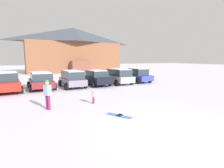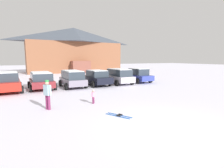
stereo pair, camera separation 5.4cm
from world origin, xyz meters
name	(u,v)px [view 2 (the right image)]	position (x,y,z in m)	size (l,w,h in m)	color
ground	(167,126)	(0.00, 0.00, 0.00)	(160.00, 160.00, 0.00)	white
ski_lodge	(74,50)	(4.27, 32.67, 4.74)	(19.91, 9.46, 9.32)	brown
parked_red_sedan	(7,82)	(-6.74, 11.84, 0.87)	(2.50, 4.50, 1.75)	red
parked_maroon_van	(41,80)	(-4.02, 12.13, 0.87)	(2.38, 4.10, 1.60)	maroon
parked_grey_wagon	(72,78)	(-1.16, 11.87, 0.90)	(2.23, 4.15, 1.68)	gray
parked_black_sedan	(96,78)	(1.46, 12.12, 0.83)	(2.45, 4.46, 1.63)	black
parked_silver_wagon	(119,76)	(4.10, 11.93, 0.92)	(2.22, 4.12, 1.71)	#BDB6C6
parked_blue_hatchback	(138,75)	(6.89, 12.31, 0.84)	(2.27, 4.22, 1.69)	#3441A3
skier_adult_in_blue_parka	(47,93)	(-4.22, 4.82, 0.94)	(0.41, 0.55, 1.67)	#7E2954
skier_child_in_pink_snowsuit	(93,96)	(-1.49, 4.94, 0.50)	(0.30, 0.21, 0.89)	#742D54
pair_of_skis	(119,116)	(-1.18, 2.10, 0.02)	(0.95, 1.37, 0.08)	blue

